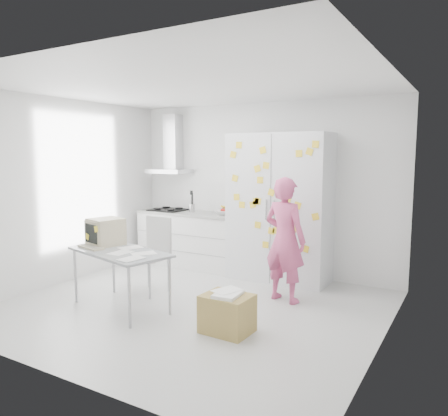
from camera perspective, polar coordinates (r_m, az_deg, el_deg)
The scene contains 10 objects.
floor at distance 5.60m, azimuth -4.24°, elevation -12.86°, with size 4.50×4.00×0.02m, color silver.
walls at distance 5.90m, azimuth -0.40°, elevation 1.75°, with size 4.52×4.01×2.70m.
ceiling at distance 5.33m, azimuth -4.51°, elevation 15.73°, with size 4.50×4.00×0.02m, color white.
counter_run at distance 7.48m, azimuth -4.48°, elevation -3.93°, with size 1.84×0.63×1.28m.
range_hood at distance 7.72m, azimuth -6.79°, elevation 7.48°, with size 0.70×0.48×1.01m.
tall_cabinet at distance 6.57m, azimuth 7.25°, elevation 0.05°, with size 1.50×0.68×2.20m.
person at distance 5.65m, azimuth 7.95°, elevation -4.12°, with size 0.59×0.39×1.61m, color #D25183.
desk at distance 5.72m, azimuth -14.64°, elevation -4.10°, with size 1.47×0.98×1.07m.
chair at distance 6.11m, azimuth -9.29°, elevation -5.43°, with size 0.49×0.49×1.03m.
cardboard_box at distance 4.79m, azimuth 0.42°, elevation -13.54°, with size 0.53×0.43×0.45m.
Camera 1 is at (2.99, -4.33, 1.90)m, focal length 35.00 mm.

